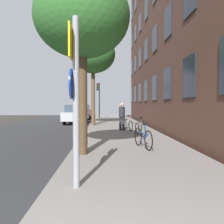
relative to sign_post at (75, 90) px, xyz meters
The scene contains 13 objects.
ground_plane 11.80m from the sign_post, 99.73° to the left, with size 41.80×41.80×0.00m, color #332D28.
road_asphalt 12.32m from the sign_post, 109.52° to the left, with size 7.00×38.00×0.01m, color #2D2D30.
sidewalk 11.72m from the sign_post, 82.39° to the left, with size 4.20×38.00×0.12m, color gray.
sign_post is the anchor object (origin of this frame).
traffic_light 21.62m from the sign_post, 90.16° to the left, with size 0.43×0.24×3.92m.
tree_near 3.80m from the sign_post, 92.37° to the left, with size 2.94×2.94×5.48m.
tree_far 13.83m from the sign_post, 91.14° to the left, with size 3.33×3.33×6.70m.
bicycle_0 4.60m from the sign_post, 63.77° to the left, with size 0.51×1.64×0.97m.
bicycle_1 7.58m from the sign_post, 71.87° to the left, with size 0.43×1.63×0.93m.
bicycle_2 10.00m from the sign_post, 78.58° to the left, with size 0.56×1.66×0.91m.
pedestrian_0 9.86m from the sign_post, 80.52° to the left, with size 0.48×0.48×1.64m.
car_0 16.16m from the sign_post, 96.64° to the left, with size 1.92×4.41×1.62m.
car_1 22.00m from the sign_post, 94.86° to the left, with size 1.91×4.38×1.62m.
Camera 1 is at (0.11, -0.87, 1.67)m, focal length 37.93 mm.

